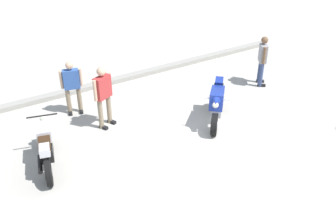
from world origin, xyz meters
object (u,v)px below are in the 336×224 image
person_in_gray_shirt (262,58)px  person_in_blue_shirt (72,85)px  motorcycle_silver_cruiser (46,147)px  person_in_red_shirt (103,93)px  motorcycle_blue_sportbike (217,103)px

person_in_gray_shirt → person_in_blue_shirt: size_ratio=1.05×
motorcycle_silver_cruiser → person_in_red_shirt: 2.15m
motorcycle_blue_sportbike → person_in_red_shirt: (-2.70, 1.49, 0.41)m
person_in_red_shirt → motorcycle_silver_cruiser: bearing=-89.0°
person_in_blue_shirt → person_in_red_shirt: bearing=36.7°
person_in_blue_shirt → motorcycle_blue_sportbike: bearing=65.2°
motorcycle_silver_cruiser → person_in_blue_shirt: size_ratio=1.28×
motorcycle_silver_cruiser → motorcycle_blue_sportbike: 4.62m
person_in_gray_shirt → person_in_red_shirt: (-5.50, 0.38, 0.05)m
motorcycle_silver_cruiser → person_in_blue_shirt: (1.42, 2.06, 0.38)m
motorcycle_blue_sportbike → person_in_gray_shirt: (2.79, 1.11, 0.36)m
motorcycle_blue_sportbike → person_in_gray_shirt: size_ratio=0.93×
motorcycle_blue_sportbike → person_in_gray_shirt: bearing=155.0°
motorcycle_blue_sportbike → person_in_red_shirt: person_in_red_shirt is taller
motorcycle_silver_cruiser → person_in_blue_shirt: person_in_blue_shirt is taller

